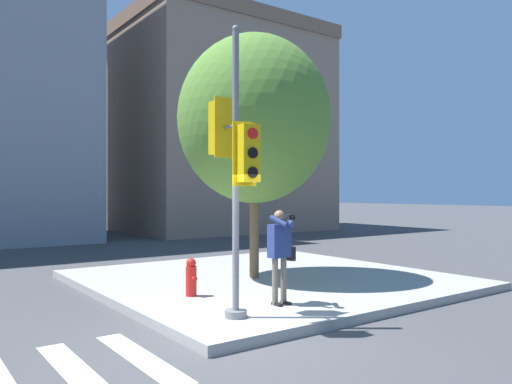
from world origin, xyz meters
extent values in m
plane|color=#424244|center=(0.00, 0.00, 0.00)|extent=(160.00, 160.00, 0.00)
cube|color=#9E9B96|center=(3.50, 3.50, 0.09)|extent=(8.00, 8.00, 0.17)
cube|color=silver|center=(-1.20, 0.08, 0.00)|extent=(0.37, 2.52, 0.01)
cube|color=silver|center=(-2.06, 0.08, 0.00)|extent=(0.37, 2.52, 0.01)
cylinder|color=slate|center=(0.64, 0.54, 0.23)|extent=(0.37, 0.37, 0.12)
cylinder|color=slate|center=(0.64, 0.54, 2.58)|extent=(0.11, 0.11, 4.57)
sphere|color=slate|center=(0.64, 0.54, 4.90)|extent=(0.12, 0.12, 0.12)
cylinder|color=slate|center=(0.63, 0.72, 3.31)|extent=(0.08, 0.26, 0.05)
cube|color=#E5B70C|center=(0.60, 0.97, 3.31)|extent=(0.32, 0.27, 0.90)
cube|color=#E5B70C|center=(0.61, 0.84, 3.31)|extent=(0.42, 0.07, 1.02)
cylinder|color=red|center=(0.59, 1.10, 3.61)|extent=(0.17, 0.05, 0.17)
cylinder|color=black|center=(0.59, 1.10, 3.31)|extent=(0.17, 0.05, 0.17)
cylinder|color=black|center=(0.59, 1.10, 3.01)|extent=(0.17, 0.05, 0.17)
cylinder|color=slate|center=(0.63, 0.36, 2.83)|extent=(0.08, 0.26, 0.05)
cube|color=#E5B70C|center=(0.60, 0.11, 2.83)|extent=(0.32, 0.27, 0.90)
cube|color=#E5B70C|center=(0.61, 0.25, 2.83)|extent=(0.42, 0.07, 1.02)
cylinder|color=red|center=(0.59, -0.02, 3.13)|extent=(0.17, 0.05, 0.17)
cylinder|color=black|center=(0.59, -0.02, 2.83)|extent=(0.17, 0.05, 0.17)
cylinder|color=black|center=(0.59, -0.02, 2.53)|extent=(0.17, 0.05, 0.17)
cube|color=black|center=(1.72, 0.81, 0.20)|extent=(0.09, 0.24, 0.05)
cube|color=black|center=(1.92, 0.81, 0.20)|extent=(0.09, 0.24, 0.05)
cylinder|color=#6B6051|center=(1.72, 0.87, 0.60)|extent=(0.11, 0.11, 0.86)
cylinder|color=#6B6051|center=(1.92, 0.87, 0.60)|extent=(0.11, 0.11, 0.86)
cube|color=navy|center=(1.82, 0.87, 1.34)|extent=(0.40, 0.22, 0.61)
sphere|color=#8C664C|center=(1.82, 0.87, 1.80)|extent=(0.20, 0.20, 0.20)
cube|color=black|center=(1.82, 0.56, 1.78)|extent=(0.12, 0.10, 0.09)
cylinder|color=black|center=(1.82, 0.49, 1.78)|extent=(0.06, 0.08, 0.06)
cylinder|color=navy|center=(1.69, 0.73, 1.71)|extent=(0.23, 0.35, 0.22)
cylinder|color=navy|center=(1.96, 0.73, 1.71)|extent=(0.23, 0.35, 0.22)
cube|color=black|center=(2.10, 0.89, 1.08)|extent=(0.10, 0.20, 0.26)
cylinder|color=brown|center=(3.14, 3.48, 1.44)|extent=(0.22, 0.22, 2.53)
ellipsoid|color=#568433|center=(3.14, 3.48, 4.00)|extent=(3.68, 3.68, 4.05)
cylinder|color=red|center=(0.87, 2.47, 0.47)|extent=(0.21, 0.21, 0.59)
sphere|color=red|center=(0.87, 2.47, 0.83)|extent=(0.19, 0.19, 0.19)
cylinder|color=red|center=(0.87, 2.33, 0.53)|extent=(0.10, 0.06, 0.10)
cube|color=gray|center=(12.08, 19.30, 5.75)|extent=(11.37, 8.59, 11.50)
cube|color=#7A604C|center=(12.08, 19.30, 11.90)|extent=(11.57, 8.79, 0.80)
camera|label=1|loc=(-3.88, -6.25, 2.21)|focal=35.00mm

